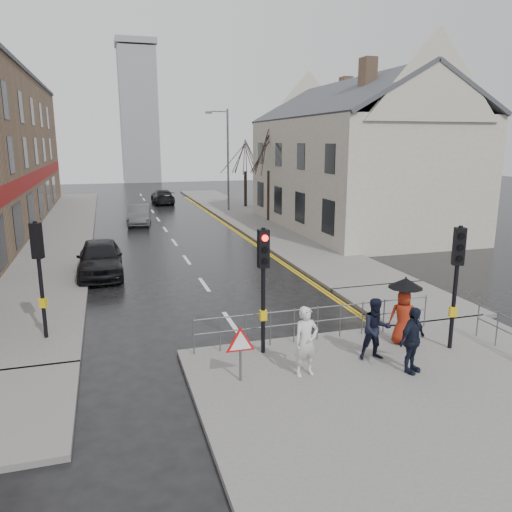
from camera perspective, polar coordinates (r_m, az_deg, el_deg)
ground at (r=13.49m, az=0.24°, el=-11.89°), size 120.00×120.00×0.00m
near_pavement at (r=11.92m, az=20.08°, el=-15.94°), size 10.00×9.00×0.14m
left_pavement at (r=35.28m, az=-21.28°, el=2.97°), size 4.00×44.00×0.14m
right_pavement at (r=38.47m, az=-1.36°, el=4.63°), size 4.00×40.00×0.14m
pavement_bridge_right at (r=18.69m, az=16.92°, el=-5.05°), size 4.00×4.20×0.14m
building_right_cream at (r=33.55m, az=11.16°, el=11.24°), size 9.00×16.40×10.10m
church_tower at (r=73.95m, az=-13.24°, el=15.26°), size 5.00×5.00×18.00m
traffic_signal_near_left at (r=12.90m, az=0.85°, el=-1.47°), size 0.28×0.27×3.40m
traffic_signal_near_right at (r=14.21m, az=22.01°, el=-1.07°), size 0.34×0.33×3.40m
traffic_signal_far_left at (r=15.18m, az=-23.59°, el=-0.36°), size 0.34×0.33×3.40m
guard_railing_front at (r=14.33m, az=7.07°, el=-6.77°), size 7.14×0.04×1.00m
warning_sign at (r=11.81m, az=-1.79°, el=-10.14°), size 0.80×0.07×1.35m
street_lamp at (r=40.81m, az=-3.47°, el=11.63°), size 1.83×0.25×8.00m
tree_near at (r=35.48m, az=1.51°, el=12.13°), size 2.40×2.40×6.58m
tree_far at (r=43.30m, az=-1.23°, el=11.35°), size 2.40×2.40×5.64m
pedestrian_a at (r=12.16m, az=5.74°, el=-9.70°), size 0.67×0.48×1.72m
pedestrian_b at (r=13.32m, az=13.55°, el=-8.14°), size 0.87×0.72×1.64m
pedestrian_with_umbrella at (r=14.44m, az=16.55°, el=-5.56°), size 0.96×0.96×1.90m
pedestrian_d at (r=12.83m, az=17.43°, el=-9.15°), size 1.06×0.77×1.67m
car_parked at (r=22.44m, az=-17.39°, el=-0.21°), size 1.88×4.59×1.56m
car_mid at (r=35.69m, az=-13.18°, el=4.62°), size 1.94×4.29×1.36m
car_far at (r=47.17m, az=-10.62°, el=6.68°), size 1.87×4.52×1.31m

